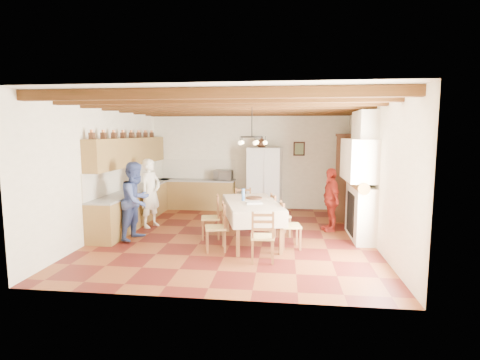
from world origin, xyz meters
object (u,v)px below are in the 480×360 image
(chair_left_near, at_px, (215,227))
(chair_left_far, at_px, (210,217))
(dining_table, at_px, (252,205))
(person_man, at_px, (151,193))
(chair_right_far, at_px, (280,215))
(chair_end_far, at_px, (243,208))
(chair_right_near, at_px, (290,225))
(refrigerator, at_px, (265,180))
(person_woman_red, at_px, (331,200))
(microwave, at_px, (223,175))
(hutch, at_px, (344,176))
(person_woman_blue, at_px, (136,201))
(chair_end_near, at_px, (263,236))

(chair_left_near, relative_size, chair_left_far, 1.00)
(dining_table, bearing_deg, person_man, 158.76)
(chair_right_far, distance_m, chair_end_far, 1.14)
(dining_table, relative_size, chair_left_far, 2.32)
(chair_right_near, bearing_deg, refrigerator, 2.32)
(chair_left_near, distance_m, chair_left_far, 0.88)
(person_woman_red, relative_size, microwave, 2.77)
(refrigerator, height_order, hutch, hutch)
(chair_left_near, xyz_separation_m, person_woman_red, (2.45, 1.81, 0.27))
(chair_right_near, height_order, chair_end_far, same)
(chair_end_far, bearing_deg, dining_table, -84.24)
(chair_left_far, distance_m, chair_right_near, 1.83)
(hutch, xyz_separation_m, chair_right_near, (-1.50, -2.93, -0.67))
(chair_end_far, height_order, person_woman_blue, person_woman_blue)
(dining_table, bearing_deg, chair_right_near, -21.00)
(refrigerator, height_order, chair_end_far, refrigerator)
(chair_left_near, height_order, chair_end_far, same)
(chair_end_far, bearing_deg, hutch, 18.74)
(microwave, bearing_deg, chair_right_far, -53.77)
(chair_right_far, height_order, microwave, microwave)
(chair_end_near, xyz_separation_m, person_woman_blue, (-2.84, 1.14, 0.38))
(refrigerator, relative_size, microwave, 3.50)
(person_man, relative_size, person_woman_blue, 1.00)
(dining_table, distance_m, person_woman_red, 2.13)
(chair_right_far, bearing_deg, person_man, 66.87)
(chair_left_near, relative_size, chair_end_far, 1.00)
(chair_right_near, bearing_deg, person_woman_red, -42.35)
(chair_left_far, height_order, chair_right_far, same)
(dining_table, bearing_deg, microwave, 108.98)
(chair_end_far, distance_m, person_woman_red, 2.13)
(chair_right_near, height_order, person_woman_red, person_woman_red)
(dining_table, xyz_separation_m, chair_end_far, (-0.32, 1.28, -0.32))
(refrigerator, xyz_separation_m, microwave, (-1.27, 0.22, 0.10))
(chair_end_far, relative_size, person_woman_blue, 0.56)
(chair_end_far, bearing_deg, chair_right_far, -44.37)
(chair_end_far, distance_m, microwave, 2.31)
(chair_left_far, height_order, microwave, microwave)
(chair_left_far, relative_size, person_man, 0.56)
(chair_end_near, bearing_deg, dining_table, -80.18)
(person_woman_blue, bearing_deg, chair_left_near, -94.13)
(dining_table, distance_m, chair_right_near, 0.93)
(chair_left_near, height_order, person_woman_blue, person_woman_blue)
(chair_left_near, bearing_deg, chair_left_far, -176.65)
(chair_right_far, xyz_separation_m, person_woman_blue, (-3.14, -0.66, 0.38))
(dining_table, xyz_separation_m, person_woman_red, (1.79, 1.17, -0.05))
(hutch, relative_size, chair_left_far, 2.40)
(chair_left_near, bearing_deg, chair_end_near, 46.11)
(chair_right_near, xyz_separation_m, chair_right_far, (-0.21, 0.92, 0.00))
(chair_left_near, distance_m, microwave, 4.07)
(chair_left_near, relative_size, chair_right_near, 1.00)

